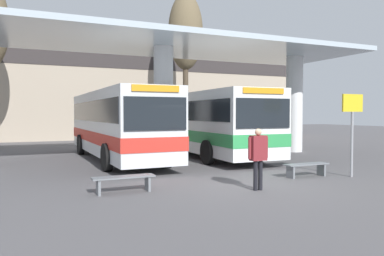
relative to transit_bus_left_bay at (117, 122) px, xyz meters
name	(u,v)px	position (x,y,z in m)	size (l,w,h in m)	color
ground_plane	(248,186)	(2.21, -7.94, -1.78)	(100.00, 100.00, 0.00)	#565456
townhouse_backdrop	(105,85)	(2.21, 14.15, 2.82)	(40.00, 0.58, 7.89)	tan
station_canopy	(163,62)	(2.21, -0.37, 2.91)	(20.83, 6.76, 5.66)	silver
transit_bus_left_bay	(117,122)	(0.00, 0.00, 0.00)	(2.81, 11.22, 3.17)	silver
transit_bus_center_bay	(201,121)	(4.56, 0.33, 0.01)	(3.09, 12.00, 3.19)	white
waiting_bench_near_pillar	(306,167)	(4.89, -7.44, -1.44)	(1.67, 0.44, 0.46)	slate
waiting_bench_mid_platform	(124,180)	(-1.47, -7.44, -1.43)	(1.72, 0.44, 0.46)	slate
info_sign_platform	(352,118)	(6.33, -8.06, 0.26)	(0.90, 0.09, 2.84)	gray
pedestrian_waiting	(258,153)	(2.10, -8.65, -0.71)	(0.65, 0.26, 1.76)	black
poplar_tree_behind_right	(186,34)	(7.41, 9.13, 6.55)	(2.66, 2.66, 11.40)	#473A2B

